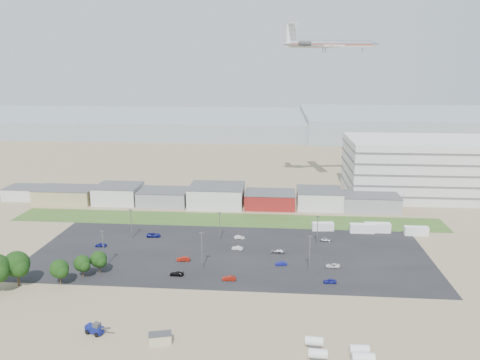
# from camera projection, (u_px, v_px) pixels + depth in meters

# --- Properties ---
(ground) EXTENTS (700.00, 700.00, 0.00)m
(ground) POSITION_uv_depth(u_px,v_px,m) (204.00, 281.00, 124.40)
(ground) COLOR #877356
(ground) RESTS_ON ground
(parking_lot) EXTENTS (120.00, 50.00, 0.01)m
(parking_lot) POSITION_uv_depth(u_px,v_px,m) (230.00, 253.00, 143.36)
(parking_lot) COLOR black
(parking_lot) RESTS_ON ground
(grass_strip) EXTENTS (160.00, 16.00, 0.02)m
(grass_strip) POSITION_uv_depth(u_px,v_px,m) (226.00, 220.00, 174.77)
(grass_strip) COLOR #34521F
(grass_strip) RESTS_ON ground
(hills_backdrop) EXTENTS (700.00, 200.00, 9.00)m
(hills_backdrop) POSITION_uv_depth(u_px,v_px,m) (302.00, 125.00, 425.19)
(hills_backdrop) COLOR gray
(hills_backdrop) RESTS_ON ground
(building_row) EXTENTS (170.00, 20.00, 8.00)m
(building_row) POSITION_uv_depth(u_px,v_px,m) (190.00, 195.00, 193.64)
(building_row) COLOR silver
(building_row) RESTS_ON ground
(parking_garage) EXTENTS (80.00, 40.00, 25.00)m
(parking_garage) POSITION_uv_depth(u_px,v_px,m) (439.00, 167.00, 206.09)
(parking_garage) COLOR silver
(parking_garage) RESTS_ON ground
(portable_shed) EXTENTS (5.16, 3.56, 2.36)m
(portable_shed) POSITION_uv_depth(u_px,v_px,m) (160.00, 339.00, 95.98)
(portable_shed) COLOR #BCB18E
(portable_shed) RESTS_ON ground
(telehandler) EXTENTS (6.79, 4.24, 2.69)m
(telehandler) POSITION_uv_depth(u_px,v_px,m) (94.00, 328.00, 99.62)
(telehandler) COLOR navy
(telehandler) RESTS_ON ground
(storage_tank_nw) EXTENTS (3.82, 2.17, 2.20)m
(storage_tank_nw) POSITION_uv_depth(u_px,v_px,m) (314.00, 341.00, 95.25)
(storage_tank_nw) COLOR silver
(storage_tank_nw) RESTS_ON ground
(storage_tank_ne) EXTENTS (3.83, 2.00, 2.26)m
(storage_tank_ne) POSITION_uv_depth(u_px,v_px,m) (359.00, 350.00, 92.36)
(storage_tank_ne) COLOR silver
(storage_tank_ne) RESTS_ON ground
(storage_tank_sw) EXTENTS (3.78, 2.04, 2.21)m
(storage_tank_sw) POSITION_uv_depth(u_px,v_px,m) (318.00, 354.00, 91.08)
(storage_tank_sw) COLOR silver
(storage_tank_sw) RESTS_ON ground
(storage_tank_se) EXTENTS (4.30, 2.17, 2.57)m
(storage_tank_se) POSITION_uv_depth(u_px,v_px,m) (363.00, 358.00, 89.36)
(storage_tank_se) COLOR silver
(storage_tank_se) RESTS_ON ground
(box_trailer_a) EXTENTS (7.69, 3.09, 2.81)m
(box_trailer_a) POSITION_uv_depth(u_px,v_px,m) (323.00, 226.00, 163.14)
(box_trailer_a) COLOR silver
(box_trailer_a) RESTS_ON ground
(box_trailer_b) EXTENTS (8.26, 2.59, 3.10)m
(box_trailer_b) POSITION_uv_depth(u_px,v_px,m) (362.00, 228.00, 160.77)
(box_trailer_b) COLOR silver
(box_trailer_b) RESTS_ON ground
(box_trailer_c) EXTENTS (8.76, 2.90, 3.26)m
(box_trailer_c) POSITION_uv_depth(u_px,v_px,m) (377.00, 228.00, 161.31)
(box_trailer_c) COLOR silver
(box_trailer_c) RESTS_ON ground
(box_trailer_d) EXTENTS (7.96, 2.58, 2.97)m
(box_trailer_d) POSITION_uv_depth(u_px,v_px,m) (416.00, 231.00, 158.44)
(box_trailer_d) COLOR silver
(box_trailer_d) RESTS_ON ground
(tree_left) EXTENTS (7.13, 7.13, 10.69)m
(tree_left) POSITION_uv_depth(u_px,v_px,m) (17.00, 267.00, 120.66)
(tree_left) COLOR black
(tree_left) RESTS_ON ground
(tree_mid) EXTENTS (5.21, 5.21, 7.82)m
(tree_mid) POSITION_uv_depth(u_px,v_px,m) (59.00, 271.00, 121.72)
(tree_mid) COLOR black
(tree_mid) RESTS_ON ground
(tree_right) EXTENTS (4.77, 4.77, 7.16)m
(tree_right) POSITION_uv_depth(u_px,v_px,m) (82.00, 265.00, 126.00)
(tree_right) COLOR black
(tree_right) RESTS_ON ground
(tree_near) EXTENTS (4.86, 4.86, 7.30)m
(tree_near) POSITION_uv_depth(u_px,v_px,m) (99.00, 261.00, 128.49)
(tree_near) COLOR black
(tree_near) RESTS_ON ground
(lightpole_front_l) EXTENTS (1.29, 0.54, 10.93)m
(lightpole_front_l) POSITION_uv_depth(u_px,v_px,m) (103.00, 249.00, 131.86)
(lightpole_front_l) COLOR slate
(lightpole_front_l) RESTS_ON ground
(lightpole_front_m) EXTENTS (1.28, 0.53, 10.85)m
(lightpole_front_m) POSITION_uv_depth(u_px,v_px,m) (202.00, 251.00, 130.84)
(lightpole_front_m) COLOR slate
(lightpole_front_m) RESTS_ON ground
(lightpole_front_r) EXTENTS (1.27, 0.53, 10.79)m
(lightpole_front_r) POSITION_uv_depth(u_px,v_px,m) (309.00, 255.00, 128.33)
(lightpole_front_r) COLOR slate
(lightpole_front_r) RESTS_ON ground
(lightpole_back_l) EXTENTS (1.17, 0.49, 9.94)m
(lightpole_back_l) POSITION_uv_depth(u_px,v_px,m) (131.00, 224.00, 154.68)
(lightpole_back_l) COLOR slate
(lightpole_back_l) RESTS_ON ground
(lightpole_back_m) EXTENTS (1.10, 0.46, 9.39)m
(lightpole_back_m) POSITION_uv_depth(u_px,v_px,m) (219.00, 226.00, 153.28)
(lightpole_back_m) COLOR slate
(lightpole_back_m) RESTS_ON ground
(lightpole_back_r) EXTENTS (1.15, 0.48, 9.81)m
(lightpole_back_r) POSITION_uv_depth(u_px,v_px,m) (317.00, 231.00, 148.14)
(lightpole_back_r) COLOR slate
(lightpole_back_r) RESTS_ON ground
(airliner) EXTENTS (48.87, 37.64, 13.03)m
(airliner) POSITION_uv_depth(u_px,v_px,m) (331.00, 44.00, 201.01)
(airliner) COLOR silver
(parked_car_0) EXTENTS (4.13, 2.01, 1.13)m
(parked_car_0) POSITION_uv_depth(u_px,v_px,m) (333.00, 266.00, 132.86)
(parked_car_0) COLOR silver
(parked_car_0) RESTS_ON ground
(parked_car_1) EXTENTS (3.55, 1.60, 1.13)m
(parked_car_1) POSITION_uv_depth(u_px,v_px,m) (281.00, 263.00, 134.31)
(parked_car_1) COLOR navy
(parked_car_1) RESTS_ON ground
(parked_car_2) EXTENTS (3.52, 1.61, 1.17)m
(parked_car_2) POSITION_uv_depth(u_px,v_px,m) (330.00, 281.00, 123.25)
(parked_car_2) COLOR navy
(parked_car_2) RESTS_ON ground
(parked_car_3) EXTENTS (3.93, 1.78, 1.12)m
(parked_car_3) POSITION_uv_depth(u_px,v_px,m) (177.00, 274.00, 127.71)
(parked_car_3) COLOR black
(parked_car_3) RESTS_ON ground
(parked_car_4) EXTENTS (4.07, 1.69, 1.31)m
(parked_car_4) POSITION_uv_depth(u_px,v_px,m) (183.00, 259.00, 137.36)
(parked_car_4) COLOR maroon
(parked_car_4) RESTS_ON ground
(parked_car_5) EXTENTS (3.64, 1.53, 1.23)m
(parked_car_5) POSITION_uv_depth(u_px,v_px,m) (101.00, 245.00, 148.32)
(parked_car_5) COLOR navy
(parked_car_5) RESTS_ON ground
(parked_car_7) EXTENTS (3.58, 1.66, 1.14)m
(parked_car_7) POSITION_uv_depth(u_px,v_px,m) (237.00, 248.00, 145.83)
(parked_car_7) COLOR silver
(parked_car_7) RESTS_ON ground
(parked_car_8) EXTENTS (3.72, 1.89, 1.21)m
(parked_car_8) POSITION_uv_depth(u_px,v_px,m) (326.00, 240.00, 152.88)
(parked_car_8) COLOR #A5A5AA
(parked_car_8) RESTS_ON ground
(parked_car_9) EXTENTS (4.84, 2.44, 1.31)m
(parked_car_9) POSITION_uv_depth(u_px,v_px,m) (154.00, 235.00, 156.92)
(parked_car_9) COLOR navy
(parked_car_9) RESTS_ON ground
(parked_car_11) EXTENTS (3.45, 1.36, 1.12)m
(parked_car_11) POSITION_uv_depth(u_px,v_px,m) (239.00, 237.00, 155.15)
(parked_car_11) COLOR silver
(parked_car_11) RESTS_ON ground
(parked_car_12) EXTENTS (4.51, 2.09, 1.28)m
(parked_car_12) POSITION_uv_depth(u_px,v_px,m) (277.00, 251.00, 143.32)
(parked_car_12) COLOR #A5A5AA
(parked_car_12) RESTS_ON ground
(parked_car_13) EXTENTS (3.79, 1.42, 1.24)m
(parked_car_13) POSITION_uv_depth(u_px,v_px,m) (229.00, 278.00, 124.81)
(parked_car_13) COLOR maroon
(parked_car_13) RESTS_ON ground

